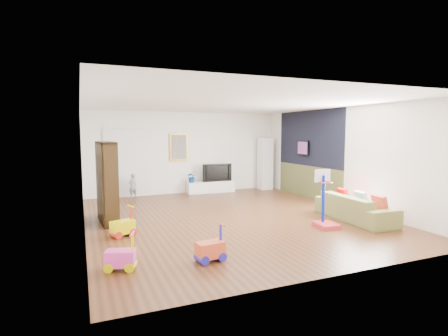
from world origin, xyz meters
name	(u,v)px	position (x,y,z in m)	size (l,w,h in m)	color
floor	(230,217)	(0.00, 0.00, 0.00)	(6.50, 7.50, 0.00)	brown
ceiling	(231,103)	(0.00, 0.00, 2.70)	(6.50, 7.50, 0.00)	white
wall_back	(186,153)	(0.00, 3.75, 1.35)	(6.50, 0.00, 2.70)	white
wall_front	(339,181)	(0.00, -3.75, 1.35)	(6.50, 0.00, 2.70)	silver
wall_left	(82,166)	(-3.25, 0.00, 1.35)	(0.00, 7.50, 2.70)	silver
wall_right	(340,157)	(3.25, 0.00, 1.35)	(0.00, 7.50, 2.70)	white
navy_accent	(309,138)	(3.23, 1.40, 1.85)	(0.01, 3.20, 1.70)	black
olive_wainscot	(308,182)	(3.23, 1.40, 0.50)	(0.01, 3.20, 1.00)	brown
doorway	(128,164)	(-1.90, 3.71, 1.05)	(1.45, 0.06, 2.10)	white
painting_back	(179,147)	(-0.25, 3.71, 1.55)	(0.62, 0.06, 0.92)	gold
artwork_right	(303,148)	(3.17, 1.60, 1.55)	(0.04, 0.56, 0.46)	#7F3F8C
media_console	(211,187)	(0.79, 3.47, 0.19)	(1.63, 0.41, 0.38)	white
tall_cabinet	(265,164)	(2.83, 3.38, 0.92)	(0.43, 0.43, 1.84)	white
bookshelf	(107,182)	(-2.75, 0.65, 0.91)	(0.33, 1.24, 1.82)	#33220F
sofa	(355,207)	(2.55, -1.36, 0.30)	(2.03, 0.79, 0.59)	olive
basketball_hoop	(327,199)	(1.53, -1.62, 0.62)	(0.42, 0.52, 1.24)	red
ride_on_yellow	(123,222)	(-2.57, -0.63, 0.29)	(0.44, 0.27, 0.58)	#D8D400
ride_on_orange	(210,243)	(-1.45, -2.53, 0.29)	(0.44, 0.27, 0.58)	#E0542D
ride_on_pink	(120,252)	(-2.79, -2.36, 0.28)	(0.42, 0.26, 0.56)	#F63FB6
child	(133,186)	(-1.82, 3.38, 0.39)	(0.28, 0.18, 0.77)	gray
tv	(216,172)	(0.98, 3.47, 0.68)	(1.04, 0.14, 0.60)	black
vase_plant	(192,177)	(0.12, 3.47, 0.57)	(0.34, 0.30, 0.38)	navy
pillow_left	(380,204)	(2.72, -1.92, 0.47)	(0.10, 0.39, 0.39)	#B53B2A
pillow_center	(361,199)	(2.77, -1.32, 0.47)	(0.10, 0.37, 0.37)	white
pillow_right	(343,195)	(2.73, -0.76, 0.47)	(0.09, 0.35, 0.35)	#CF0502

